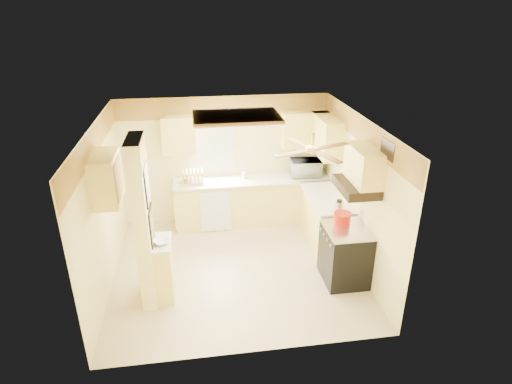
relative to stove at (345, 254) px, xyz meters
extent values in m
plane|color=#CBB98C|center=(-1.67, 0.55, -0.46)|extent=(4.00, 4.00, 0.00)
plane|color=white|center=(-1.67, 0.55, 2.04)|extent=(4.00, 4.00, 0.00)
plane|color=#FFEC9B|center=(-1.67, 2.45, 0.79)|extent=(4.00, 0.00, 4.00)
plane|color=#FFEC9B|center=(-1.67, -1.35, 0.79)|extent=(4.00, 0.00, 4.00)
plane|color=#FFEC9B|center=(-3.67, 0.55, 0.79)|extent=(0.00, 3.80, 3.80)
plane|color=#FFEC9B|center=(0.33, 0.55, 0.79)|extent=(0.00, 3.80, 3.80)
cube|color=#F2BB47|center=(-1.67, 2.43, 1.84)|extent=(4.00, 0.02, 0.40)
cube|color=#FFEC9B|center=(-3.02, 0.00, 0.79)|extent=(0.20, 0.70, 2.50)
cube|color=#F5DC70|center=(-2.80, 0.00, -0.01)|extent=(0.25, 0.55, 0.90)
cube|color=silver|center=(-2.80, 0.00, 0.46)|extent=(0.28, 0.58, 0.04)
cube|color=#F5DC70|center=(-1.17, 2.15, -0.01)|extent=(3.00, 0.60, 0.90)
cube|color=#F5DC70|center=(0.03, 1.15, -0.01)|extent=(0.60, 1.40, 0.90)
cube|color=silver|center=(-1.17, 2.14, 0.46)|extent=(3.04, 0.64, 0.04)
cube|color=silver|center=(0.02, 1.15, 0.46)|extent=(0.64, 1.44, 0.04)
cube|color=white|center=(-1.92, 1.84, -0.03)|extent=(0.58, 0.02, 0.80)
cube|color=white|center=(-1.92, 2.44, 1.09)|extent=(0.92, 0.02, 1.02)
cube|color=white|center=(-1.92, 2.44, 1.09)|extent=(0.80, 0.02, 0.90)
cube|color=#F5DC70|center=(-2.52, 2.27, 1.39)|extent=(0.60, 0.35, 0.70)
cube|color=#F5DC70|center=(-0.12, 2.27, 1.39)|extent=(0.90, 0.35, 0.70)
cube|color=#F5DC70|center=(0.16, 1.80, 1.39)|extent=(0.35, 1.00, 0.70)
cube|color=#F5DC70|center=(-3.49, 0.30, 1.39)|extent=(0.35, 0.75, 0.70)
cube|color=#F5DC70|center=(0.16, 0.00, 1.49)|extent=(0.35, 0.76, 0.52)
cube|color=black|center=(0.00, 0.00, -0.01)|extent=(0.65, 0.76, 0.90)
cube|color=silver|center=(0.00, 0.00, 0.44)|extent=(0.66, 0.77, 0.02)
cylinder|color=silver|center=(-0.33, -0.25, 0.34)|extent=(0.03, 0.05, 0.05)
cylinder|color=silver|center=(-0.33, -0.08, 0.34)|extent=(0.03, 0.05, 0.05)
cylinder|color=silver|center=(-0.33, 0.08, 0.34)|extent=(0.03, 0.05, 0.05)
cylinder|color=silver|center=(-0.33, 0.25, 0.34)|extent=(0.03, 0.05, 0.05)
cube|color=black|center=(0.07, 0.00, 1.16)|extent=(0.50, 0.76, 0.14)
cube|color=black|center=(-2.91, 0.00, 1.39)|extent=(0.02, 0.42, 0.57)
cube|color=white|center=(-2.90, 0.00, 1.39)|extent=(0.01, 0.37, 0.52)
cube|color=black|center=(-2.91, 0.00, 0.74)|extent=(0.02, 0.42, 0.57)
cube|color=yellow|center=(-2.90, 0.00, 0.74)|extent=(0.01, 0.37, 0.52)
cube|color=brown|center=(-1.57, 1.05, 2.00)|extent=(1.35, 0.95, 0.06)
cube|color=white|center=(-1.57, 1.05, 1.97)|extent=(1.15, 0.75, 0.02)
cylinder|color=gold|center=(-0.67, -0.15, 1.96)|extent=(0.04, 0.04, 0.16)
cylinder|color=gold|center=(-0.67, -0.15, 1.82)|extent=(0.18, 0.18, 0.08)
cube|color=brown|center=(-0.37, -0.04, 1.82)|extent=(0.55, 0.28, 0.01)
cube|color=brown|center=(-0.78, 0.15, 1.82)|extent=(0.28, 0.55, 0.01)
cube|color=brown|center=(-0.97, -0.26, 1.82)|extent=(0.55, 0.28, 0.01)
cube|color=brown|center=(-0.56, -0.45, 1.82)|extent=(0.28, 0.55, 0.01)
cube|color=black|center=(0.31, -0.35, 1.84)|extent=(0.02, 0.40, 0.25)
imported|color=white|center=(-0.10, 2.16, 0.64)|extent=(0.62, 0.44, 0.33)
imported|color=white|center=(-2.79, -0.05, 0.51)|extent=(0.29, 0.29, 0.05)
cylinder|color=#BB1707|center=(-0.03, 0.18, 0.54)|extent=(0.26, 0.26, 0.16)
cylinder|color=#BB1707|center=(-0.03, 0.18, 0.63)|extent=(0.28, 0.28, 0.02)
cylinder|color=silver|center=(0.05, 0.56, 0.57)|extent=(0.13, 0.13, 0.18)
cylinder|color=black|center=(0.05, 0.56, 0.67)|extent=(0.09, 0.09, 0.03)
cube|color=tan|center=(-2.31, 2.12, 0.50)|extent=(0.42, 0.31, 0.04)
cube|color=tan|center=(-2.49, 2.12, 0.60)|extent=(0.02, 0.29, 0.24)
cube|color=tan|center=(-2.42, 2.12, 0.60)|extent=(0.02, 0.29, 0.24)
cube|color=tan|center=(-2.35, 2.12, 0.60)|extent=(0.02, 0.29, 0.24)
cube|color=tan|center=(-2.28, 2.12, 0.60)|extent=(0.02, 0.29, 0.24)
cube|color=tan|center=(-2.20, 2.12, 0.60)|extent=(0.02, 0.29, 0.24)
cube|color=tan|center=(-2.13, 2.12, 0.60)|extent=(0.02, 0.29, 0.24)
cylinder|color=white|center=(-2.42, 2.12, 0.60)|extent=(0.02, 0.24, 0.24)
cylinder|color=white|center=(-2.28, 2.12, 0.60)|extent=(0.02, 0.24, 0.24)
cylinder|color=white|center=(-1.31, 2.21, 0.54)|extent=(0.10, 0.10, 0.12)
cylinder|color=tan|center=(-1.29, 2.21, 0.58)|extent=(0.01, 0.01, 0.19)
cylinder|color=tan|center=(-1.31, 2.23, 0.58)|extent=(0.01, 0.01, 0.19)
cylinder|color=tan|center=(-1.33, 2.21, 0.58)|extent=(0.01, 0.01, 0.19)
cylinder|color=tan|center=(-1.31, 2.20, 0.58)|extent=(0.01, 0.01, 0.19)
camera|label=1|loc=(-2.23, -5.46, 3.67)|focal=30.00mm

